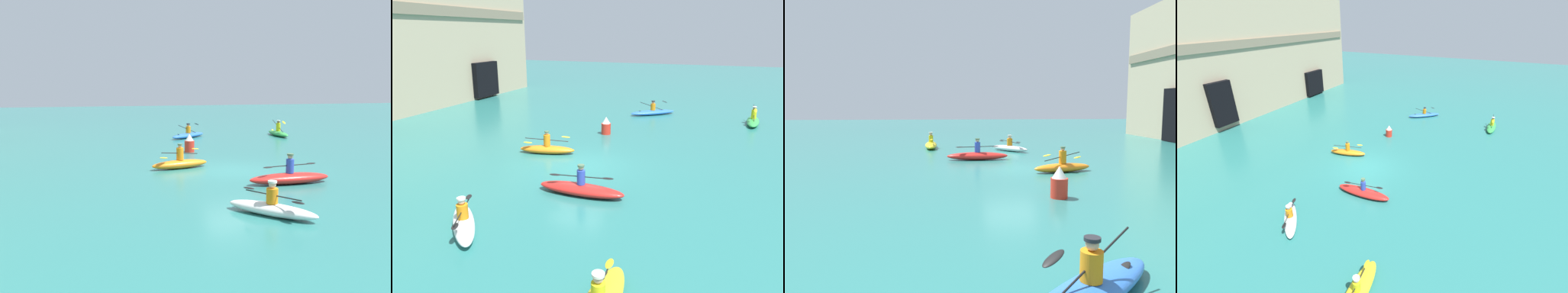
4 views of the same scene
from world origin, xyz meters
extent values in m
plane|color=#28706B|center=(0.00, 0.00, 0.00)|extent=(120.00, 120.00, 0.00)
ellipsoid|color=green|center=(11.91, -7.70, 0.19)|extent=(3.35, 0.88, 0.38)
cylinder|color=gold|center=(11.91, -7.70, 0.68)|extent=(0.33, 0.33, 0.60)
sphere|color=brown|center=(11.91, -7.70, 1.09)|extent=(0.21, 0.21, 0.21)
cylinder|color=silver|center=(11.91, -7.70, 1.17)|extent=(0.26, 0.26, 0.06)
cylinder|color=black|center=(11.91, -7.70, 0.71)|extent=(1.97, 0.11, 0.91)
ellipsoid|color=yellow|center=(12.78, -7.67, 0.32)|extent=(0.43, 0.20, 0.23)
ellipsoid|color=yellow|center=(11.04, -7.74, 1.10)|extent=(0.43, 0.20, 0.23)
ellipsoid|color=white|center=(-6.78, 1.06, 0.19)|extent=(2.60, 2.40, 0.38)
cylinder|color=orange|center=(-6.78, 1.06, 0.61)|extent=(0.35, 0.35, 0.46)
sphere|color=beige|center=(-6.78, 1.06, 0.95)|extent=(0.22, 0.22, 0.22)
cylinder|color=silver|center=(-6.78, 1.06, 1.04)|extent=(0.27, 0.27, 0.06)
cylinder|color=black|center=(-6.78, 1.06, 0.64)|extent=(1.92, 0.97, 0.12)
ellipsoid|color=black|center=(-5.94, 1.47, 0.67)|extent=(0.48, 0.36, 0.07)
ellipsoid|color=black|center=(-7.63, 0.64, 0.60)|extent=(0.48, 0.36, 0.07)
ellipsoid|color=red|center=(-3.01, -1.37, 0.22)|extent=(0.88, 3.41, 0.43)
cylinder|color=#2D47B7|center=(-3.01, -1.37, 0.71)|extent=(0.31, 0.31, 0.56)
sphere|color=tan|center=(-3.01, -1.37, 1.09)|extent=(0.21, 0.21, 0.21)
cylinder|color=#4C6B4C|center=(-3.01, -1.37, 1.17)|extent=(0.26, 0.26, 0.06)
cylinder|color=black|center=(-3.01, -1.37, 0.74)|extent=(0.40, 2.25, 0.05)
ellipsoid|color=black|center=(-3.17, -0.37, 0.73)|extent=(0.25, 0.46, 0.05)
ellipsoid|color=black|center=(-2.85, -2.37, 0.74)|extent=(0.25, 0.46, 0.05)
ellipsoid|color=orange|center=(1.13, 2.21, 0.20)|extent=(1.32, 2.90, 0.40)
cylinder|color=orange|center=(1.13, 2.21, 0.69)|extent=(0.33, 0.33, 0.57)
sphere|color=tan|center=(1.13, 2.21, 1.07)|extent=(0.18, 0.18, 0.18)
cylinder|color=#4C6B4C|center=(1.13, 2.21, 1.14)|extent=(0.23, 0.23, 0.06)
cylinder|color=black|center=(1.13, 2.21, 0.72)|extent=(1.03, 1.93, 0.29)
ellipsoid|color=yellow|center=(1.58, 1.36, 0.83)|extent=(0.36, 0.48, 0.10)
ellipsoid|color=yellow|center=(0.69, 3.05, 0.60)|extent=(0.36, 0.48, 0.10)
ellipsoid|color=blue|center=(12.44, -0.80, 0.18)|extent=(2.86, 3.24, 0.35)
cylinder|color=orange|center=(12.44, -0.80, 0.60)|extent=(0.35, 0.35, 0.48)
sphere|color=tan|center=(12.44, -0.80, 0.94)|extent=(0.21, 0.21, 0.21)
cylinder|color=#232328|center=(12.44, -0.80, 1.03)|extent=(0.26, 0.26, 0.06)
cylinder|color=black|center=(12.44, -0.80, 0.62)|extent=(1.18, 1.72, 0.78)
ellipsoid|color=black|center=(12.95, -1.55, 0.95)|extent=(0.39, 0.46, 0.20)
ellipsoid|color=black|center=(11.94, -0.05, 0.29)|extent=(0.39, 0.46, 0.20)
cylinder|color=red|center=(5.86, 0.65, 0.33)|extent=(0.57, 0.57, 0.66)
cone|color=white|center=(5.86, 0.65, 0.86)|extent=(0.48, 0.48, 0.40)
camera|label=1|loc=(-18.51, 6.33, 3.93)|focal=40.00mm
camera|label=2|loc=(-15.33, -6.47, 5.94)|focal=35.00mm
camera|label=3|loc=(17.92, -2.99, 3.08)|focal=35.00mm
camera|label=4|loc=(-14.54, -7.61, 9.89)|focal=24.00mm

